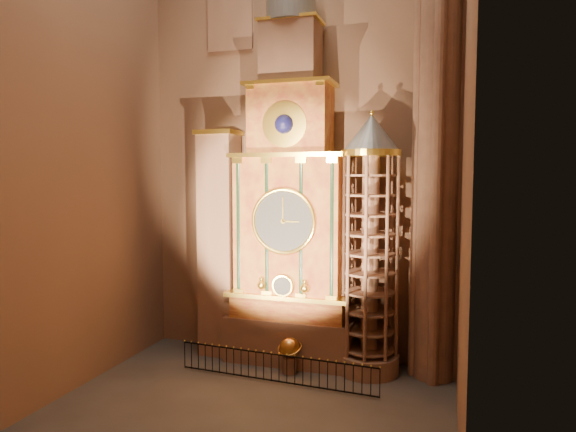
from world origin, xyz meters
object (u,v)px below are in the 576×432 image
(astronomical_clock, at_px, (291,211))
(stair_turret, at_px, (370,247))
(portrait_tower, at_px, (220,242))
(iron_railing, at_px, (275,368))
(celestial_globe, at_px, (290,352))

(astronomical_clock, xyz_separation_m, stair_turret, (3.50, -0.26, -1.41))
(portrait_tower, relative_size, iron_railing, 1.23)
(astronomical_clock, bearing_deg, portrait_tower, 179.71)
(stair_turret, relative_size, celestial_globe, 7.18)
(stair_turret, relative_size, iron_railing, 1.30)
(stair_turret, xyz_separation_m, celestial_globe, (-3.11, -1.10, -4.37))
(celestial_globe, bearing_deg, portrait_tower, 159.96)
(celestial_globe, bearing_deg, stair_turret, 19.45)
(astronomical_clock, height_order, iron_railing, astronomical_clock)
(iron_railing, bearing_deg, portrait_tower, 144.26)
(portrait_tower, relative_size, celestial_globe, 6.78)
(celestial_globe, xyz_separation_m, iron_railing, (-0.22, -1.18, -0.28))
(iron_railing, bearing_deg, astronomical_clock, 93.62)
(portrait_tower, height_order, stair_turret, stair_turret)
(stair_turret, distance_m, iron_railing, 6.16)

